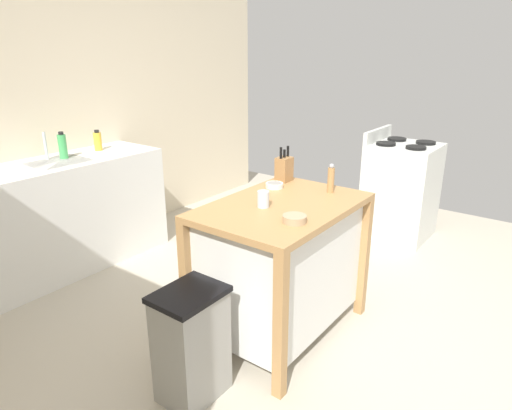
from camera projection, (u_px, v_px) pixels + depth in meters
The scene contains 14 objects.
ground_plane at pixel (302, 330), 3.01m from camera, with size 6.02×6.02×0.00m, color #BCB29E.
wall_back at pixel (68, 105), 3.97m from camera, with size 5.02×0.10×2.60m, color beige.
kitchen_island at pixel (281, 262), 2.87m from camera, with size 1.08×0.73×0.89m.
knife_block at pixel (284, 169), 3.17m from camera, with size 0.11×0.09×0.25m.
bowl_ceramic_small at pixel (274, 185), 3.04m from camera, with size 0.12×0.12×0.03m.
bowl_ceramic_wide at pixel (295, 219), 2.44m from camera, with size 0.13×0.13×0.04m.
drinking_cup at pixel (263, 199), 2.67m from camera, with size 0.07×0.07×0.10m.
pepper_grinder at pixel (331, 179), 2.92m from camera, with size 0.04×0.04×0.19m.
trash_bin at pixel (191, 344), 2.36m from camera, with size 0.36×0.28×0.63m.
sink_counter at pixel (65, 215), 3.77m from camera, with size 1.67×0.60×0.92m.
sink_faucet at pixel (45, 146), 3.66m from camera, with size 0.02×0.02×0.22m.
bottle_hand_soap at pixel (98, 141), 3.97m from camera, with size 0.07×0.07×0.18m.
bottle_dish_soap at pixel (63, 146), 3.69m from camera, with size 0.07×0.07×0.22m.
stove at pixel (400, 190), 4.39m from camera, with size 0.60×0.60×1.04m.
Camera 1 is at (-2.24, -1.29, 1.79)m, focal length 31.77 mm.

